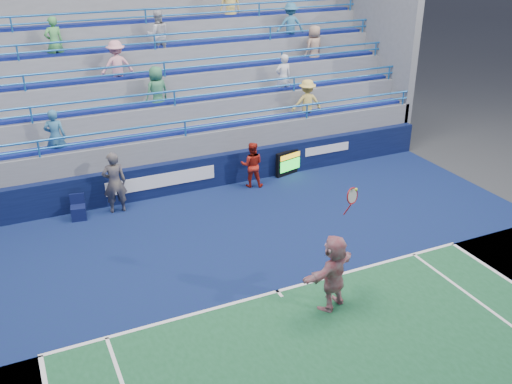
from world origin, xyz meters
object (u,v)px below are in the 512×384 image
line_judge (114,183)px  ball_girl (252,165)px  tennis_player (333,272)px  serve_speed_board (291,162)px  judge_chair (79,212)px

line_judge → ball_girl: 4.58m
tennis_player → ball_girl: bearing=80.8°
tennis_player → ball_girl: tennis_player is taller
serve_speed_board → ball_girl: ball_girl is taller
serve_speed_board → line_judge: line_judge is taller
serve_speed_board → tennis_player: (-2.82, -7.36, 0.48)m
judge_chair → ball_girl: 5.76m
serve_speed_board → judge_chair: (-7.43, -0.41, -0.20)m
serve_speed_board → line_judge: bearing=-176.3°
tennis_player → line_judge: (-3.45, 6.95, 0.05)m
judge_chair → tennis_player: (4.61, -6.94, 0.68)m
line_judge → judge_chair: bearing=3.9°
serve_speed_board → tennis_player: size_ratio=0.43×
serve_speed_board → ball_girl: 1.78m
line_judge → tennis_player: bearing=120.1°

